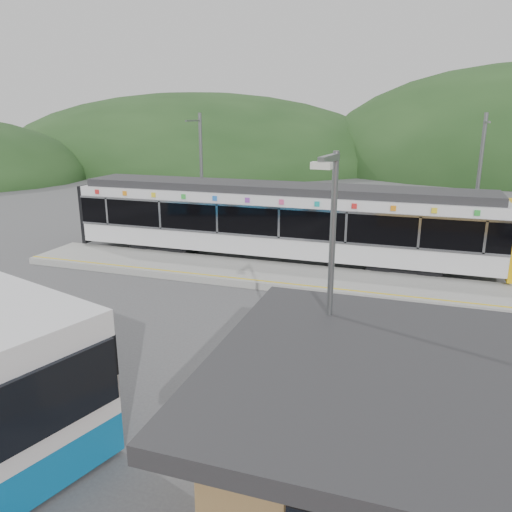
% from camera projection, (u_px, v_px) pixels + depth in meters
% --- Properties ---
extents(ground, '(120.00, 120.00, 0.00)m').
position_uv_depth(ground, '(281.00, 309.00, 18.40)').
color(ground, '#4C4C4F').
rests_on(ground, ground).
extents(hills, '(146.00, 149.00, 26.00)m').
position_uv_depth(hills, '(453.00, 282.00, 21.33)').
color(hills, '#1E3D19').
rests_on(hills, ground).
extents(platform, '(26.00, 3.20, 0.30)m').
position_uv_depth(platform, '(302.00, 278.00, 21.37)').
color(platform, '#9E9E99').
rests_on(platform, ground).
extents(yellow_line, '(26.00, 0.10, 0.01)m').
position_uv_depth(yellow_line, '(294.00, 284.00, 20.14)').
color(yellow_line, yellow).
rests_on(yellow_line, platform).
extents(train, '(20.44, 3.01, 3.74)m').
position_uv_depth(train, '(278.00, 219.00, 23.88)').
color(train, black).
rests_on(train, ground).
extents(catenary_mast_west, '(0.18, 1.80, 7.00)m').
position_uv_depth(catenary_mast_west, '(201.00, 176.00, 27.35)').
color(catenary_mast_west, slate).
rests_on(catenary_mast_west, ground).
extents(catenary_mast_east, '(0.18, 1.80, 7.00)m').
position_uv_depth(catenary_mast_east, '(478.00, 188.00, 23.07)').
color(catenary_mast_east, slate).
rests_on(catenary_mast_east, ground).
extents(station_shelter, '(9.20, 6.20, 3.00)m').
position_uv_depth(station_shelter, '(491.00, 464.00, 7.93)').
color(station_shelter, olive).
rests_on(station_shelter, ground).
extents(lamp_post, '(0.36, 1.10, 6.26)m').
position_uv_depth(lamp_post, '(330.00, 282.00, 9.81)').
color(lamp_post, slate).
rests_on(lamp_post, ground).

